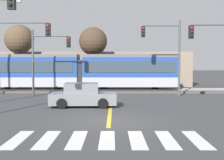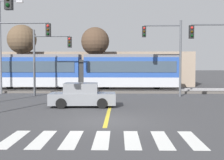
% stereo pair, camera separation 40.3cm
% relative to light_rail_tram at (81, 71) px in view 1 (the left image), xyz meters
% --- Properties ---
extents(ground_plane, '(200.00, 200.00, 0.00)m').
position_rel_light_rail_tram_xyz_m(ground_plane, '(3.04, -15.46, -2.05)').
color(ground_plane, '#3D3D3F').
extents(track_bed, '(120.00, 4.00, 0.18)m').
position_rel_light_rail_tram_xyz_m(track_bed, '(3.04, 0.01, -1.96)').
color(track_bed, '#56514C').
rests_on(track_bed, ground).
extents(rail_near, '(120.00, 0.08, 0.10)m').
position_rel_light_rail_tram_xyz_m(rail_near, '(3.04, -0.71, -1.82)').
color(rail_near, '#939399').
rests_on(rail_near, track_bed).
extents(rail_far, '(120.00, 0.08, 0.10)m').
position_rel_light_rail_tram_xyz_m(rail_far, '(3.04, 0.73, -1.82)').
color(rail_far, '#939399').
rests_on(rail_far, track_bed).
extents(light_rail_tram, '(18.50, 2.64, 3.43)m').
position_rel_light_rail_tram_xyz_m(light_rail_tram, '(0.00, 0.00, 0.00)').
color(light_rail_tram, '#B7BAC1').
rests_on(light_rail_tram, track_bed).
extents(crosswalk_stripe_0, '(0.58, 2.80, 0.01)m').
position_rel_light_rail_tram_xyz_m(crosswalk_stripe_0, '(-0.26, -19.05, -2.04)').
color(crosswalk_stripe_0, silver).
rests_on(crosswalk_stripe_0, ground).
extents(crosswalk_stripe_1, '(0.58, 2.80, 0.01)m').
position_rel_light_rail_tram_xyz_m(crosswalk_stripe_1, '(0.84, -19.04, -2.04)').
color(crosswalk_stripe_1, silver).
rests_on(crosswalk_stripe_1, ground).
extents(crosswalk_stripe_2, '(0.58, 2.80, 0.01)m').
position_rel_light_rail_tram_xyz_m(crosswalk_stripe_2, '(1.94, -19.03, -2.04)').
color(crosswalk_stripe_2, silver).
rests_on(crosswalk_stripe_2, ground).
extents(crosswalk_stripe_3, '(0.58, 2.80, 0.01)m').
position_rel_light_rail_tram_xyz_m(crosswalk_stripe_3, '(3.04, -19.02, -2.04)').
color(crosswalk_stripe_3, silver).
rests_on(crosswalk_stripe_3, ground).
extents(crosswalk_stripe_4, '(0.58, 2.80, 0.01)m').
position_rel_light_rail_tram_xyz_m(crosswalk_stripe_4, '(4.14, -19.01, -2.04)').
color(crosswalk_stripe_4, silver).
rests_on(crosswalk_stripe_4, ground).
extents(crosswalk_stripe_5, '(0.58, 2.80, 0.01)m').
position_rel_light_rail_tram_xyz_m(crosswalk_stripe_5, '(5.24, -19.00, -2.04)').
color(crosswalk_stripe_5, silver).
rests_on(crosswalk_stripe_5, ground).
extents(crosswalk_stripe_6, '(0.58, 2.80, 0.01)m').
position_rel_light_rail_tram_xyz_m(crosswalk_stripe_6, '(6.34, -18.99, -2.04)').
color(crosswalk_stripe_6, silver).
rests_on(crosswalk_stripe_6, ground).
extents(lane_centre_line, '(0.20, 15.03, 0.01)m').
position_rel_light_rail_tram_xyz_m(lane_centre_line, '(3.04, -9.51, -2.05)').
color(lane_centre_line, gold).
rests_on(lane_centre_line, ground).
extents(sedan_crossing, '(4.27, 2.06, 1.52)m').
position_rel_light_rail_tram_xyz_m(sedan_crossing, '(1.27, -10.52, -1.35)').
color(sedan_crossing, gray).
rests_on(sedan_crossing, ground).
extents(traffic_light_far_left, '(3.25, 0.38, 5.57)m').
position_rel_light_rail_tram_xyz_m(traffic_light_far_left, '(-2.43, -4.30, 1.57)').
color(traffic_light_far_left, '#515459').
rests_on(traffic_light_far_left, ground).
extents(traffic_light_far_right, '(3.25, 0.38, 6.29)m').
position_rel_light_rail_tram_xyz_m(traffic_light_far_right, '(7.60, -4.43, 2.07)').
color(traffic_light_far_right, '#515459').
rests_on(traffic_light_far_right, ground).
extents(traffic_light_mid_left, '(4.25, 0.38, 5.97)m').
position_rel_light_rail_tram_xyz_m(traffic_light_mid_left, '(-3.81, -8.87, 1.94)').
color(traffic_light_mid_left, '#515459').
rests_on(traffic_light_mid_left, ground).
extents(street_lamp_west, '(2.21, 0.28, 8.54)m').
position_rel_light_rail_tram_xyz_m(street_lamp_west, '(-6.90, -2.52, 2.80)').
color(street_lamp_west, slate).
rests_on(street_lamp_west, ground).
extents(bare_tree_far_west, '(3.26, 3.26, 7.07)m').
position_rel_light_rail_tram_xyz_m(bare_tree_far_west, '(-7.41, 4.59, 3.35)').
color(bare_tree_far_west, brown).
rests_on(bare_tree_far_west, ground).
extents(bare_tree_west, '(3.09, 3.09, 6.70)m').
position_rel_light_rail_tram_xyz_m(bare_tree_west, '(0.91, 3.94, 3.06)').
color(bare_tree_west, brown).
rests_on(bare_tree_west, ground).
extents(building_backdrop_far, '(25.35, 6.00, 4.09)m').
position_rel_light_rail_tram_xyz_m(building_backdrop_far, '(-0.37, 8.75, -0.00)').
color(building_backdrop_far, gray).
rests_on(building_backdrop_far, ground).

